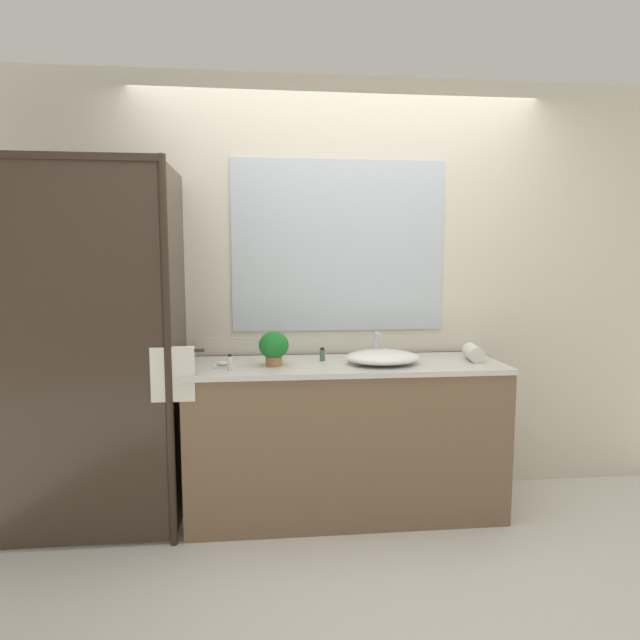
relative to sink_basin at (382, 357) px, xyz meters
The scene contains 11 objects.
ground_plane 0.96m from the sink_basin, 164.72° to the left, with size 8.00×8.00×0.00m, color silver.
wall_back_with_mirror 0.58m from the sink_basin, 116.82° to the left, with size 4.40×0.06×2.60m.
vanity_cabinet 0.53m from the sink_basin, 162.20° to the left, with size 1.80×0.58×0.90m.
shower_enclosure 1.49m from the sink_basin, behind, with size 1.20×0.59×2.00m.
sink_basin is the anchor object (origin of this frame).
faucet 0.17m from the sink_basin, 90.00° to the left, with size 0.17×0.13×0.16m.
potted_plant 0.62m from the sink_basin, behind, with size 0.17×0.17×0.19m.
soap_dish 0.90m from the sink_basin, behind, with size 0.10×0.07×0.04m.
amenity_bottle_body_wash 0.86m from the sink_basin, behind, with size 0.03×0.03×0.09m.
amenity_bottle_conditioner 0.35m from the sink_basin, 158.83° to the left, with size 0.03×0.03×0.08m.
rolled_towel_near_edge 0.56m from the sink_basin, ahead, with size 0.09×0.09×0.20m, color silver.
Camera 1 is at (-0.45, -2.94, 1.48)m, focal length 29.37 mm.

